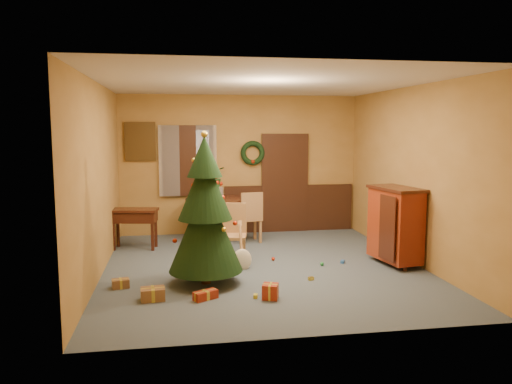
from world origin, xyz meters
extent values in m
plane|color=#35444D|center=(0.00, 0.00, 0.00)|extent=(5.50, 5.50, 0.00)
plane|color=silver|center=(0.00, 0.00, 2.90)|extent=(5.50, 5.50, 0.00)
plane|color=olive|center=(0.00, 2.75, 1.45)|extent=(5.00, 0.00, 5.00)
plane|color=olive|center=(0.00, -2.75, 1.45)|extent=(5.00, 0.00, 5.00)
plane|color=olive|center=(-2.50, 0.00, 1.45)|extent=(0.00, 5.50, 5.50)
plane|color=olive|center=(2.50, 0.00, 1.45)|extent=(0.00, 5.50, 5.50)
cube|color=black|center=(1.05, 2.71, 0.50)|extent=(2.80, 0.06, 1.00)
cube|color=black|center=(0.95, 2.70, 1.05)|extent=(1.00, 0.08, 2.10)
cube|color=white|center=(0.95, 2.73, 1.00)|extent=(0.80, 0.03, 1.90)
cube|color=black|center=(-1.10, 2.70, 1.55)|extent=(1.05, 0.08, 1.45)
cube|color=white|center=(-1.10, 2.73, 1.55)|extent=(0.88, 0.03, 1.25)
cube|color=white|center=(-1.48, 2.65, 1.55)|extent=(0.42, 0.02, 1.45)
cube|color=white|center=(-0.72, 2.65, 1.55)|extent=(0.42, 0.02, 1.45)
torus|color=black|center=(0.25, 2.67, 1.70)|extent=(0.51, 0.11, 0.51)
cube|color=#4C3819|center=(-2.05, 2.71, 1.95)|extent=(0.62, 0.05, 0.78)
cube|color=gray|center=(-2.05, 2.74, 1.95)|extent=(0.48, 0.02, 0.62)
cylinder|color=black|center=(-0.58, 2.10, 0.80)|extent=(1.21, 1.21, 0.06)
cylinder|color=black|center=(-0.58, 2.10, 0.73)|extent=(1.08, 1.08, 0.04)
cylinder|color=black|center=(-0.58, 2.10, 0.41)|extent=(0.19, 0.19, 0.67)
cylinder|color=black|center=(-0.58, 2.10, 0.05)|extent=(0.65, 0.65, 0.11)
cylinder|color=slate|center=(-0.58, 2.10, 0.94)|extent=(0.30, 0.30, 0.22)
imported|color=#1E4C23|center=(-0.58, 2.10, 1.26)|extent=(0.38, 0.33, 0.42)
cube|color=olive|center=(-0.45, 0.28, 0.46)|extent=(0.50, 0.50, 0.05)
cube|color=olive|center=(-0.42, 0.47, 0.73)|extent=(0.43, 0.12, 0.51)
cube|color=olive|center=(-0.25, 0.41, 0.22)|extent=(0.05, 0.05, 0.44)
cube|color=olive|center=(-0.59, 0.48, 0.22)|extent=(0.05, 0.05, 0.44)
cube|color=olive|center=(-0.32, 0.07, 0.22)|extent=(0.05, 0.05, 0.44)
cube|color=olive|center=(-0.66, 0.14, 0.22)|extent=(0.05, 0.05, 0.44)
cube|color=olive|center=(0.05, 1.83, 0.46)|extent=(0.49, 0.49, 0.05)
cube|color=olive|center=(0.07, 1.63, 0.74)|extent=(0.43, 0.10, 0.51)
cube|color=olive|center=(-0.10, 1.63, 0.22)|extent=(0.05, 0.05, 0.44)
cube|color=olive|center=(0.24, 1.68, 0.22)|extent=(0.05, 0.05, 0.44)
cube|color=olive|center=(-0.15, 1.97, 0.22)|extent=(0.05, 0.05, 0.44)
cube|color=olive|center=(0.19, 2.02, 0.22)|extent=(0.05, 0.05, 0.44)
cylinder|color=black|center=(-0.85, 1.77, 0.37)|extent=(0.09, 0.09, 0.75)
cylinder|color=black|center=(-0.85, 1.77, 0.76)|extent=(0.30, 0.30, 0.03)
imported|color=#19471E|center=(-0.85, 1.77, 1.00)|extent=(0.26, 0.22, 0.45)
cylinder|color=#382111|center=(-0.96, -0.70, 0.12)|extent=(0.13, 0.13, 0.23)
cone|color=black|center=(-0.96, -0.70, 0.82)|extent=(1.06, 1.06, 1.25)
cone|color=black|center=(-0.96, -0.70, 1.39)|extent=(0.77, 0.77, 0.91)
cone|color=black|center=(-0.96, -0.70, 1.82)|extent=(0.50, 0.50, 0.58)
sphere|color=gold|center=(-0.96, -0.70, 2.13)|extent=(0.10, 0.10, 0.10)
cube|color=black|center=(-2.12, 1.60, 0.72)|extent=(0.89, 0.55, 0.05)
cube|color=black|center=(-2.12, 1.60, 0.59)|extent=(0.84, 0.50, 0.18)
cube|color=black|center=(-2.48, 1.60, 0.34)|extent=(0.10, 0.30, 0.69)
cube|color=black|center=(-1.77, 1.60, 0.34)|extent=(0.10, 0.30, 0.69)
cube|color=#510F09|center=(2.15, -0.18, 0.65)|extent=(0.62, 1.00, 1.16)
cube|color=black|center=(2.15, -0.18, 1.25)|extent=(0.68, 1.06, 0.05)
cylinder|color=black|center=(2.15, -0.57, 0.04)|extent=(0.07, 0.07, 0.08)
cylinder|color=black|center=(2.15, 0.22, 0.04)|extent=(0.07, 0.07, 0.08)
cube|color=brown|center=(-1.69, -1.31, 0.08)|extent=(0.32, 0.25, 0.16)
cube|color=gold|center=(-1.69, -1.31, 0.08)|extent=(0.31, 0.06, 0.16)
cube|color=gold|center=(-1.69, -1.31, 0.08)|extent=(0.06, 0.23, 0.16)
cube|color=maroon|center=(-0.17, -1.50, 0.10)|extent=(0.25, 0.25, 0.19)
cube|color=gold|center=(-0.17, -1.50, 0.10)|extent=(0.20, 0.09, 0.20)
cube|color=gold|center=(-0.17, -1.50, 0.10)|extent=(0.09, 0.20, 0.20)
cube|color=brown|center=(-2.15, -0.72, 0.06)|extent=(0.26, 0.20, 0.12)
cube|color=gold|center=(-2.15, -0.72, 0.06)|extent=(0.23, 0.07, 0.13)
cube|color=gold|center=(-2.15, -0.72, 0.06)|extent=(0.06, 0.17, 0.13)
cube|color=maroon|center=(-1.01, -1.39, 0.06)|extent=(0.34, 0.27, 0.11)
cube|color=gold|center=(-1.01, -1.39, 0.06)|extent=(0.29, 0.18, 0.12)
cube|color=gold|center=(-1.01, -1.39, 0.06)|extent=(0.11, 0.14, 0.12)
cube|color=#2A63B7|center=(1.33, 0.00, 0.03)|extent=(0.09, 0.09, 0.05)
sphere|color=green|center=(0.95, -0.09, 0.03)|extent=(0.06, 0.06, 0.06)
cube|color=gold|center=(-0.36, -1.44, 0.03)|extent=(0.07, 0.09, 0.05)
sphere|color=red|center=(0.23, 0.35, 0.03)|extent=(0.06, 0.06, 0.06)
cube|color=gold|center=(0.57, -0.81, 0.03)|extent=(0.09, 0.07, 0.05)
camera|label=1|loc=(-1.37, -7.67, 2.21)|focal=35.00mm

